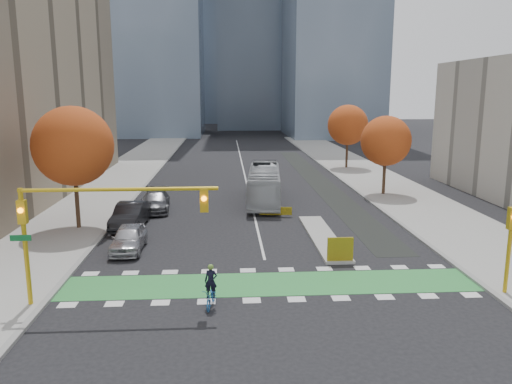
{
  "coord_description": "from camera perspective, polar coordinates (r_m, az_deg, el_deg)",
  "views": [
    {
      "loc": [
        -2.06,
        -21.07,
        9.04
      ],
      "look_at": [
        -0.23,
        9.11,
        3.0
      ],
      "focal_mm": 35.0,
      "sensor_mm": 36.0,
      "label": 1
    }
  ],
  "objects": [
    {
      "name": "bus",
      "position": [
        41.66,
        0.95,
        0.87
      ],
      "size": [
        3.46,
        10.95,
        3.0
      ],
      "primitive_type": "imported",
      "rotation": [
        0.0,
        0.0,
        -0.09
      ],
      "color": "#AEB3B6",
      "rests_on": "ground"
    },
    {
      "name": "sidewalk_west",
      "position": [
        43.57,
        -18.61,
        -1.18
      ],
      "size": [
        7.0,
        120.0,
        0.15
      ],
      "primitive_type": "cube",
      "color": "gray",
      "rests_on": "ground"
    },
    {
      "name": "ground",
      "position": [
        23.02,
        1.99,
        -11.83
      ],
      "size": [
        300.0,
        300.0,
        0.0
      ],
      "primitive_type": "plane",
      "color": "black",
      "rests_on": "ground"
    },
    {
      "name": "curb_west",
      "position": [
        42.78,
        -14.09,
        -1.15
      ],
      "size": [
        0.3,
        120.0,
        0.16
      ],
      "primitive_type": "cube",
      "color": "gray",
      "rests_on": "ground"
    },
    {
      "name": "traffic_signal_west",
      "position": [
        21.96,
        -18.89,
        -2.5
      ],
      "size": [
        8.53,
        0.56,
        5.2
      ],
      "color": "#BF9914",
      "rests_on": "ground"
    },
    {
      "name": "centre_line",
      "position": [
        61.77,
        -1.52,
        2.88
      ],
      "size": [
        0.15,
        70.0,
        0.01
      ],
      "primitive_type": "cube",
      "color": "silver",
      "rests_on": "ground"
    },
    {
      "name": "tree_east_near",
      "position": [
        45.5,
        14.62,
        5.67
      ],
      "size": [
        4.4,
        4.4,
        7.08
      ],
      "color": "#332114",
      "rests_on": "ground"
    },
    {
      "name": "sidewalk_east",
      "position": [
        44.83,
        16.92,
        -0.74
      ],
      "size": [
        7.0,
        120.0,
        0.15
      ],
      "primitive_type": "cube",
      "color": "gray",
      "rests_on": "ground"
    },
    {
      "name": "bike_crossing",
      "position": [
        24.4,
        1.65,
        -10.44
      ],
      "size": [
        20.0,
        3.0,
        0.01
      ],
      "primitive_type": "cube",
      "color": "#2B853A",
      "rests_on": "ground"
    },
    {
      "name": "traffic_signal_east",
      "position": [
        24.91,
        27.06,
        -4.64
      ],
      "size": [
        0.35,
        0.43,
        4.1
      ],
      "color": "#BF9914",
      "rests_on": "ground"
    },
    {
      "name": "cyclist",
      "position": [
        21.83,
        -5.15,
        -11.38
      ],
      "size": [
        0.84,
        1.73,
        1.92
      ],
      "rotation": [
        0.0,
        0.0,
        -0.16
      ],
      "color": "#215A97",
      "rests_on": "ground"
    },
    {
      "name": "parked_car_a",
      "position": [
        29.99,
        -14.35,
        -5.12
      ],
      "size": [
        1.78,
        4.38,
        1.49
      ],
      "primitive_type": "imported",
      "rotation": [
        0.0,
        0.0,
        0.01
      ],
      "color": "#ABABB1",
      "rests_on": "ground"
    },
    {
      "name": "tree_east_far",
      "position": [
        60.96,
        10.45,
        7.54
      ],
      "size": [
        4.8,
        4.8,
        7.65
      ],
      "color": "#332114",
      "rests_on": "ground"
    },
    {
      "name": "tree_west",
      "position": [
        34.7,
        -20.17,
        4.94
      ],
      "size": [
        5.2,
        5.2,
        8.22
      ],
      "color": "#332114",
      "rests_on": "ground"
    },
    {
      "name": "parked_car_c",
      "position": [
        39.58,
        -11.42,
        -1.01
      ],
      "size": [
        2.57,
        5.39,
        1.52
      ],
      "primitive_type": "imported",
      "rotation": [
        0.0,
        0.0,
        0.09
      ],
      "color": "#444449",
      "rests_on": "ground"
    },
    {
      "name": "parked_car_b",
      "position": [
        34.92,
        -14.19,
        -2.63
      ],
      "size": [
        2.07,
        5.23,
        1.69
      ],
      "primitive_type": "imported",
      "rotation": [
        0.0,
        0.0,
        -0.05
      ],
      "color": "black",
      "rests_on": "ground"
    },
    {
      "name": "curb_east",
      "position": [
        43.74,
        12.62,
        -0.81
      ],
      "size": [
        0.3,
        120.0,
        0.16
      ],
      "primitive_type": "cube",
      "color": "gray",
      "rests_on": "ground"
    },
    {
      "name": "hazard_board",
      "position": [
        27.26,
        9.61,
        -6.46
      ],
      "size": [
        1.4,
        0.12,
        1.3
      ],
      "primitive_type": "cube",
      "color": "yellow",
      "rests_on": "median_island"
    },
    {
      "name": "median_island",
      "position": [
        31.96,
        7.64,
        -5.09
      ],
      "size": [
        1.6,
        10.0,
        0.16
      ],
      "primitive_type": "cube",
      "color": "gray",
      "rests_on": "ground"
    },
    {
      "name": "bike_lane_paint",
      "position": [
        52.74,
        7.03,
        1.35
      ],
      "size": [
        2.5,
        50.0,
        0.01
      ],
      "primitive_type": "cube",
      "color": "black",
      "rests_on": "ground"
    }
  ]
}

